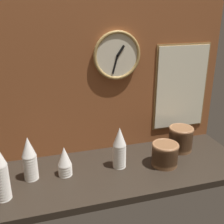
% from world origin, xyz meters
% --- Properties ---
extents(ground_plane, '(1.60, 0.56, 0.04)m').
position_xyz_m(ground_plane, '(0.00, 0.00, -0.02)').
color(ground_plane, black).
extents(wall_tiled_back, '(1.60, 0.03, 1.05)m').
position_xyz_m(wall_tiled_back, '(0.00, 0.27, 0.53)').
color(wall_tiled_back, brown).
rests_on(wall_tiled_back, ground_plane).
extents(cup_stack_center_right, '(0.08, 0.08, 0.25)m').
position_xyz_m(cup_stack_center_right, '(0.05, 0.01, 0.12)').
color(cup_stack_center_right, white).
rests_on(cup_stack_center_right, ground_plane).
extents(cup_stack_center_left, '(0.08, 0.08, 0.17)m').
position_xyz_m(cup_stack_center_left, '(-0.26, 0.01, 0.09)').
color(cup_stack_center_left, white).
rests_on(cup_stack_center_left, ground_plane).
extents(cup_stack_left, '(0.08, 0.08, 0.25)m').
position_xyz_m(cup_stack_left, '(-0.45, 0.03, 0.12)').
color(cup_stack_left, white).
rests_on(cup_stack_left, ground_plane).
extents(cup_stack_far_left, '(0.08, 0.08, 0.30)m').
position_xyz_m(cup_stack_far_left, '(-0.58, -0.11, 0.15)').
color(cup_stack_far_left, white).
rests_on(cup_stack_far_left, ground_plane).
extents(bowl_stack_far_right, '(0.16, 0.16, 0.16)m').
position_xyz_m(bowl_stack_far_right, '(0.49, 0.09, 0.08)').
color(bowl_stack_far_right, brown).
rests_on(bowl_stack_far_right, ground_plane).
extents(bowl_stack_right, '(0.16, 0.16, 0.14)m').
position_xyz_m(bowl_stack_right, '(0.31, -0.05, 0.07)').
color(bowl_stack_right, brown).
rests_on(bowl_stack_right, ground_plane).
extents(wall_clock, '(0.29, 0.03, 0.29)m').
position_xyz_m(wall_clock, '(0.10, 0.23, 0.61)').
color(wall_clock, beige).
extents(menu_board, '(0.38, 0.01, 0.57)m').
position_xyz_m(menu_board, '(0.55, 0.24, 0.38)').
color(menu_board, olive).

